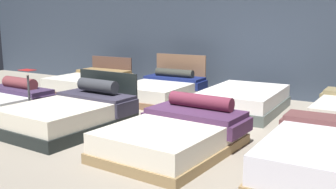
% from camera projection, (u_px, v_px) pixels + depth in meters
% --- Properties ---
extents(ground_plane, '(18.00, 18.00, 0.02)m').
position_uv_depth(ground_plane, '(161.00, 122.00, 7.12)').
color(ground_plane, gray).
extents(showroom_back_wall, '(18.00, 0.06, 3.50)m').
position_uv_depth(showroom_back_wall, '(231.00, 24.00, 9.54)').
color(showroom_back_wall, '#333D4C').
rests_on(showroom_back_wall, ground_plane).
extents(bed_1, '(1.60, 2.12, 0.90)m').
position_uv_depth(bed_1, '(71.00, 114.00, 6.59)').
color(bed_1, black).
rests_on(bed_1, ground_plane).
extents(bed_2, '(1.64, 2.16, 0.71)m').
position_uv_depth(bed_2, '(176.00, 135.00, 5.49)').
color(bed_2, '#90744C').
rests_on(bed_2, ground_plane).
extents(bed_4, '(1.55, 2.00, 0.84)m').
position_uv_depth(bed_4, '(90.00, 83.00, 10.07)').
color(bed_4, brown).
rests_on(bed_4, ground_plane).
extents(bed_5, '(1.56, 2.08, 1.00)m').
position_uv_depth(bed_5, '(162.00, 90.00, 9.00)').
color(bed_5, brown).
rests_on(bed_5, ground_plane).
extents(bed_6, '(1.52, 2.16, 0.46)m').
position_uv_depth(bed_6, '(243.00, 100.00, 7.88)').
color(bed_6, '#4C5552').
rests_on(bed_6, ground_plane).
extents(price_sign, '(0.28, 0.24, 0.96)m').
position_uv_depth(price_sign, '(29.00, 101.00, 7.13)').
color(price_sign, '#3F3F44').
rests_on(price_sign, ground_plane).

